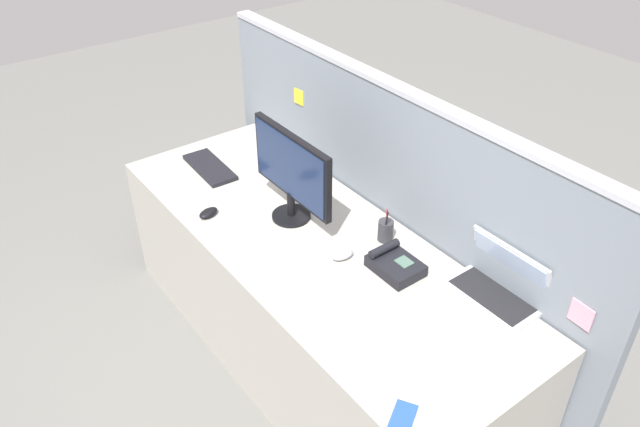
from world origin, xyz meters
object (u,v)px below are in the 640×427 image
desktop_monitor (291,171)px  keyboard_main (210,167)px  computer_mouse_left_hand (208,213)px  computer_mouse_right_hand (343,255)px  laptop (499,285)px  desk_phone (395,264)px  pen_cup (386,230)px  cell_phone_blue_case (402,421)px

desktop_monitor → keyboard_main: desktop_monitor is taller
computer_mouse_left_hand → keyboard_main: bearing=135.8°
computer_mouse_right_hand → laptop: bearing=37.1°
desk_phone → pen_cup: pen_cup is taller
computer_mouse_right_hand → pen_cup: (0.01, 0.23, 0.03)m
desk_phone → computer_mouse_right_hand: 0.23m
laptop → pen_cup: 0.55m
laptop → computer_mouse_right_hand: bearing=-148.6°
computer_mouse_left_hand → pen_cup: bearing=25.5°
desk_phone → desktop_monitor: bearing=-168.4°
keyboard_main → computer_mouse_left_hand: (0.37, -0.21, 0.01)m
laptop → computer_mouse_left_hand: size_ratio=3.60×
pen_cup → cell_phone_blue_case: size_ratio=1.13×
desktop_monitor → cell_phone_blue_case: desktop_monitor is taller
computer_mouse_left_hand → cell_phone_blue_case: computer_mouse_left_hand is taller
computer_mouse_right_hand → pen_cup: pen_cup is taller
laptop → computer_mouse_left_hand: bearing=-151.2°
desk_phone → computer_mouse_right_hand: (-0.19, -0.12, -0.01)m
desktop_monitor → cell_phone_blue_case: (1.14, -0.37, -0.24)m
cell_phone_blue_case → desk_phone: bearing=108.6°
laptop → keyboard_main: laptop is taller
laptop → desk_phone: size_ratio=1.69×
laptop → keyboard_main: (-1.54, -0.43, -0.05)m
keyboard_main → computer_mouse_left_hand: computer_mouse_left_hand is taller
computer_mouse_right_hand → cell_phone_blue_case: computer_mouse_right_hand is taller
desktop_monitor → computer_mouse_left_hand: size_ratio=5.39×
desk_phone → computer_mouse_left_hand: 0.91m
desktop_monitor → desk_phone: size_ratio=2.54×
laptop → keyboard_main: size_ratio=1.00×
desktop_monitor → keyboard_main: bearing=-170.7°
laptop → desk_phone: laptop is taller
keyboard_main → pen_cup: 1.05m
keyboard_main → laptop: bearing=18.3°
keyboard_main → computer_mouse_right_hand: bearing=8.1°
desktop_monitor → computer_mouse_left_hand: bearing=-127.8°
desk_phone → computer_mouse_left_hand: desk_phone is taller
desktop_monitor → laptop: desktop_monitor is taller
desk_phone → computer_mouse_left_hand: size_ratio=2.12×
keyboard_main → pen_cup: (1.00, 0.33, 0.04)m
keyboard_main → desktop_monitor: bearing=12.0°
desk_phone → cell_phone_blue_case: 0.75m
keyboard_main → computer_mouse_right_hand: 0.99m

